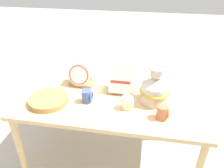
% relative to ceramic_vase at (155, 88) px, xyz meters
% --- Properties ---
extents(ground_plane, '(14.00, 14.00, 0.00)m').
position_rel_ceramic_vase_xyz_m(ground_plane, '(-0.35, 0.04, -0.89)').
color(ground_plane, '#B2ADA3').
extents(display_table, '(1.52, 0.88, 0.76)m').
position_rel_ceramic_vase_xyz_m(display_table, '(-0.35, 0.04, -0.21)').
color(display_table, tan).
rests_on(display_table, ground_plane).
extents(ceramic_vase, '(0.24, 0.24, 0.32)m').
position_rel_ceramic_vase_xyz_m(ceramic_vase, '(0.00, 0.00, 0.00)').
color(ceramic_vase, beige).
rests_on(ceramic_vase, display_table).
extents(dish_rack_round_plates, '(0.22, 0.18, 0.22)m').
position_rel_ceramic_vase_xyz_m(dish_rack_round_plates, '(-0.66, 0.17, -0.03)').
color(dish_rack_round_plates, tan).
rests_on(dish_rack_round_plates, display_table).
extents(dish_rack_square_plates, '(0.22, 0.17, 0.22)m').
position_rel_ceramic_vase_xyz_m(dish_rack_square_plates, '(-0.28, 0.11, -0.05)').
color(dish_rack_square_plates, tan).
rests_on(dish_rack_square_plates, display_table).
extents(wicker_charger_stack, '(0.32, 0.32, 0.04)m').
position_rel_ceramic_vase_xyz_m(wicker_charger_stack, '(-0.84, -0.16, -0.10)').
color(wicker_charger_stack, '#AD7F47').
rests_on(wicker_charger_stack, display_table).
extents(mug_terracotta_glaze, '(0.09, 0.08, 0.10)m').
position_rel_ceramic_vase_xyz_m(mug_terracotta_glaze, '(0.07, -0.20, -0.07)').
color(mug_terracotta_glaze, '#B76647').
rests_on(mug_terracotta_glaze, display_table).
extents(mug_cobalt_glaze, '(0.09, 0.08, 0.10)m').
position_rel_ceramic_vase_xyz_m(mug_cobalt_glaze, '(-0.53, -0.10, -0.07)').
color(mug_cobalt_glaze, '#42569E').
rests_on(mug_cobalt_glaze, display_table).
extents(mug_cream_glaze, '(0.09, 0.08, 0.10)m').
position_rel_ceramic_vase_xyz_m(mug_cream_glaze, '(-0.20, -0.13, -0.07)').
color(mug_cream_glaze, silver).
rests_on(mug_cream_glaze, display_table).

